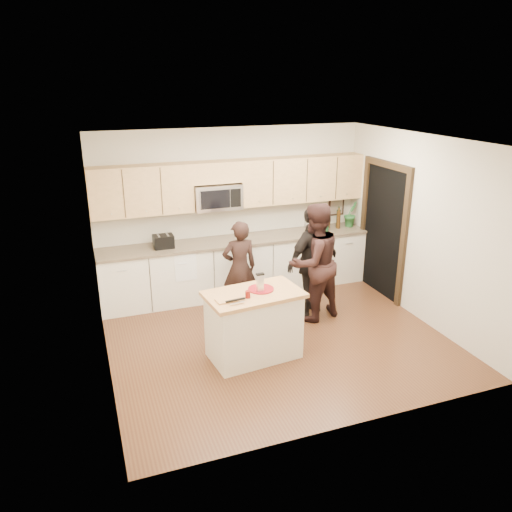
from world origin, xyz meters
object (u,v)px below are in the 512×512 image
object	(u,v)px
woman_left	(239,268)
woman_right	(312,261)
toaster	(163,241)
woman_center	(314,262)
island	(254,325)

from	to	relation	value
woman_left	woman_right	world-z (taller)	woman_right
toaster	woman_left	size ratio (longest dim) A/B	0.21
toaster	woman_center	size ratio (longest dim) A/B	0.17
toaster	woman_center	xyz separation A→B (m)	(1.97, -1.27, -0.16)
woman_left	toaster	bearing A→B (deg)	-33.70
woman_left	woman_right	size ratio (longest dim) A/B	0.87
woman_right	woman_center	bearing A→B (deg)	50.31
woman_left	woman_right	bearing A→B (deg)	161.18
toaster	woman_center	world-z (taller)	woman_center
woman_right	island	bearing A→B (deg)	16.57
toaster	woman_left	bearing A→B (deg)	-35.19
island	woman_right	size ratio (longest dim) A/B	0.76
woman_center	woman_right	distance (m)	0.20
island	woman_left	bearing A→B (deg)	73.19
toaster	woman_left	xyz separation A→B (m)	(1.00, -0.71, -0.31)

